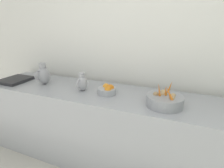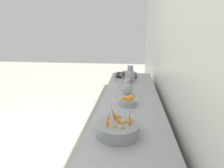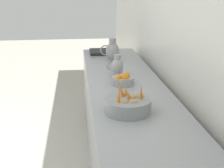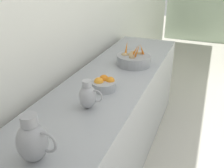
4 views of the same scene
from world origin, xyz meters
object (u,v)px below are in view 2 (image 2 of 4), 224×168
vegetable_colander (118,128)px  metal_pitcher_short (127,88)px  metal_pitcher_tall (130,75)px  orange_bowl (128,101)px

vegetable_colander → metal_pitcher_short: bearing=-93.0°
vegetable_colander → metal_pitcher_tall: metal_pitcher_tall is taller
vegetable_colander → metal_pitcher_short: size_ratio=1.62×
vegetable_colander → orange_bowl: size_ratio=1.68×
orange_bowl → metal_pitcher_tall: 0.83m
metal_pitcher_short → vegetable_colander: bearing=87.0°
orange_bowl → metal_pitcher_short: bearing=-87.6°
vegetable_colander → metal_pitcher_short: vegetable_colander is taller
metal_pitcher_tall → metal_pitcher_short: size_ratio=1.29×
metal_pitcher_short → metal_pitcher_tall: bearing=-92.1°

